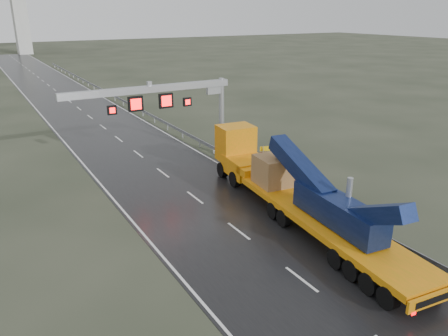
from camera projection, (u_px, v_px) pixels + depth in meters
ground at (278, 261)px, 23.84m from camera, size 400.00×400.00×0.00m
road at (90, 117)px, 56.28m from camera, size 11.00×200.00×0.02m
guardrail at (164, 122)px, 50.84m from camera, size 0.20×140.00×1.40m
sign_gantry at (173, 101)px, 37.53m from camera, size 14.90×1.20×7.42m
heavy_haul_truck at (285, 183)px, 29.54m from camera, size 5.21×21.50×5.01m
exit_sign_pair at (268, 154)px, 36.42m from camera, size 1.34×0.48×2.38m
striped_barrier at (236, 150)px, 41.34m from camera, size 0.64×0.46×0.97m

